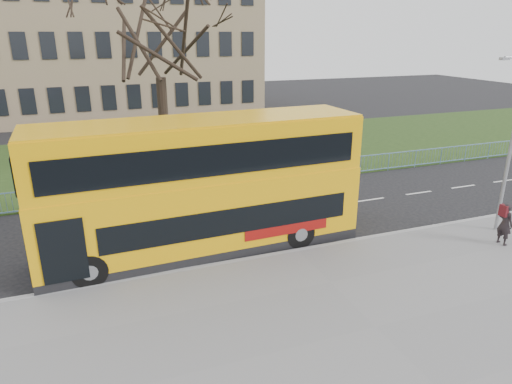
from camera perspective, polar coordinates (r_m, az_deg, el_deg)
ground at (r=19.13m, az=3.21°, el=-5.59°), size 120.00×120.00×0.00m
pavement at (r=14.01m, az=14.70°, el=-16.18°), size 80.00×10.50×0.12m
kerb at (r=17.83m, az=5.21°, el=-7.35°), size 80.00×0.20×0.14m
grass_verge at (r=31.99m, az=-7.04°, el=4.69°), size 80.00×15.40×0.08m
guard_railing at (r=24.70m, az=-2.86°, el=1.64°), size 40.00×0.12×1.10m
bare_tree at (r=26.20m, az=-11.99°, el=16.20°), size 9.40×9.40×13.43m
civic_building at (r=50.91m, az=-18.96°, el=17.18°), size 30.00×15.00×14.00m
yellow_bus at (r=17.17m, az=-6.75°, el=1.07°), size 12.16×3.28×5.06m
pedestrian at (r=20.36m, az=28.67°, el=-3.51°), size 0.46×0.66×1.71m
street_lamp at (r=20.85m, az=29.24°, el=5.72°), size 1.51×0.23×7.11m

